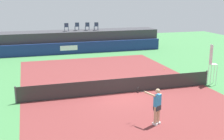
% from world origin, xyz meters
% --- Properties ---
extents(ground_plane, '(48.00, 48.00, 0.00)m').
position_xyz_m(ground_plane, '(0.00, 3.00, 0.00)').
color(ground_plane, '#3D7A42').
extents(court_inner, '(12.00, 22.00, 0.00)m').
position_xyz_m(court_inner, '(0.00, 0.00, 0.00)').
color(court_inner, maroon).
rests_on(court_inner, ground).
extents(sponsor_wall, '(18.00, 0.22, 1.20)m').
position_xyz_m(sponsor_wall, '(-0.00, 13.50, 0.60)').
color(sponsor_wall, navy).
rests_on(sponsor_wall, ground).
extents(spectator_platform, '(18.00, 2.80, 2.20)m').
position_xyz_m(spectator_platform, '(0.00, 15.30, 1.10)').
color(spectator_platform, '#38383D').
rests_on(spectator_platform, ground).
extents(spectator_chair_far_left, '(0.48, 0.48, 0.89)m').
position_xyz_m(spectator_chair_far_left, '(-1.13, 15.04, 2.69)').
color(spectator_chair_far_left, '#2D3D56').
rests_on(spectator_chair_far_left, spectator_platform).
extents(spectator_chair_left, '(0.45, 0.45, 0.89)m').
position_xyz_m(spectator_chair_left, '(0.06, 15.34, 2.69)').
color(spectator_chair_left, '#2D3D56').
rests_on(spectator_chair_left, spectator_platform).
extents(spectator_chair_center, '(0.47, 0.47, 0.89)m').
position_xyz_m(spectator_chair_center, '(1.16, 15.12, 2.69)').
color(spectator_chair_center, '#2D3D56').
rests_on(spectator_chair_center, spectator_platform).
extents(spectator_chair_right, '(0.47, 0.47, 0.89)m').
position_xyz_m(spectator_chair_right, '(2.14, 14.98, 2.69)').
color(spectator_chair_right, '#2D3D56').
rests_on(spectator_chair_right, spectator_platform).
extents(umpire_chair, '(0.51, 0.51, 2.76)m').
position_xyz_m(umpire_chair, '(6.54, 0.02, 1.59)').
color(umpire_chair, white).
rests_on(umpire_chair, ground).
extents(tennis_net, '(12.40, 0.02, 0.95)m').
position_xyz_m(tennis_net, '(0.00, 0.00, 0.47)').
color(tennis_net, '#2D2D2D').
rests_on(tennis_net, ground).
extents(net_post_near, '(0.10, 0.10, 1.00)m').
position_xyz_m(net_post_near, '(-6.20, 0.00, 0.50)').
color(net_post_near, '#4C4C51').
rests_on(net_post_near, ground).
extents(net_post_far, '(0.10, 0.10, 1.00)m').
position_xyz_m(net_post_far, '(6.20, 0.00, 0.50)').
color(net_post_far, '#4C4C51').
rests_on(net_post_far, ground).
extents(tennis_player, '(1.07, 1.04, 1.77)m').
position_xyz_m(tennis_player, '(0.21, -4.80, 0.96)').
color(tennis_player, white).
rests_on(tennis_player, court_inner).
extents(tennis_ball, '(0.07, 0.07, 0.07)m').
position_xyz_m(tennis_ball, '(5.39, 4.67, 0.04)').
color(tennis_ball, '#D8EA33').
rests_on(tennis_ball, court_inner).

